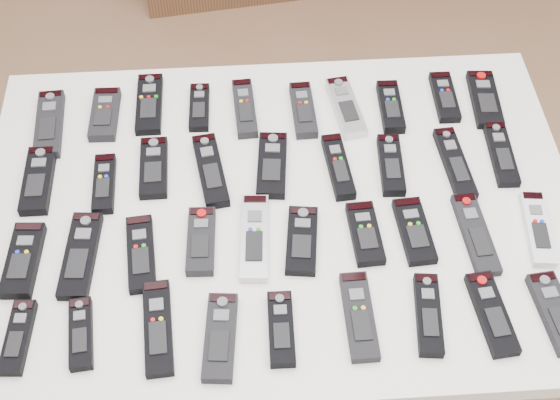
{
  "coord_description": "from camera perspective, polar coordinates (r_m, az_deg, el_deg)",
  "views": [
    {
      "loc": [
        -0.07,
        -1.12,
        2.06
      ],
      "look_at": [
        -0.01,
        -0.12,
        0.8
      ],
      "focal_mm": 50.0,
      "sensor_mm": 36.0,
      "label": 1
    }
  ],
  "objects": [
    {
      "name": "remote_28",
      "position": [
        1.66,
        18.33,
        -2.01
      ],
      "size": [
        0.06,
        0.18,
        0.02
      ],
      "primitive_type": "cube",
      "rotation": [
        0.0,
        0.0,
        -0.1
      ],
      "color": "silver",
      "rests_on": "table"
    },
    {
      "name": "remote_2",
      "position": [
        1.84,
        -9.54,
        6.94
      ],
      "size": [
        0.06,
        0.18,
        0.02
      ],
      "primitive_type": "cube",
      "rotation": [
        0.0,
        0.0,
        0.0
      ],
      "color": "black",
      "rests_on": "table"
    },
    {
      "name": "remote_12",
      "position": [
        1.7,
        -9.22,
        2.35
      ],
      "size": [
        0.06,
        0.16,
        0.02
      ],
      "primitive_type": "cube",
      "rotation": [
        0.0,
        0.0,
        0.02
      ],
      "color": "black",
      "rests_on": "table"
    },
    {
      "name": "remote_29",
      "position": [
        1.52,
        -18.61,
        -9.48
      ],
      "size": [
        0.05,
        0.15,
        0.02
      ],
      "primitive_type": "cube",
      "rotation": [
        0.0,
        0.0,
        -0.07
      ],
      "color": "black",
      "rests_on": "table"
    },
    {
      "name": "ground",
      "position": [
        2.35,
        0.04,
        -9.86
      ],
      "size": [
        4.0,
        4.0,
        0.0
      ],
      "primitive_type": "plane",
      "color": "#966F4C",
      "rests_on": "ground"
    },
    {
      "name": "remote_13",
      "position": [
        1.68,
        -5.1,
        2.16
      ],
      "size": [
        0.08,
        0.2,
        0.02
      ],
      "primitive_type": "cube",
      "rotation": [
        0.0,
        0.0,
        0.15
      ],
      "color": "black",
      "rests_on": "table"
    },
    {
      "name": "remote_35",
      "position": [
        1.5,
        10.8,
        -8.23
      ],
      "size": [
        0.06,
        0.17,
        0.02
      ],
      "primitive_type": "cube",
      "rotation": [
        0.0,
        0.0,
        -0.11
      ],
      "color": "black",
      "rests_on": "table"
    },
    {
      "name": "remote_18",
      "position": [
        1.78,
        15.88,
        3.26
      ],
      "size": [
        0.05,
        0.18,
        0.02
      ],
      "primitive_type": "cube",
      "rotation": [
        0.0,
        0.0,
        -0.04
      ],
      "color": "black",
      "rests_on": "table"
    },
    {
      "name": "remote_16",
      "position": [
        1.7,
        8.12,
        2.56
      ],
      "size": [
        0.06,
        0.16,
        0.02
      ],
      "primitive_type": "cube",
      "rotation": [
        0.0,
        0.0,
        -0.06
      ],
      "color": "black",
      "rests_on": "table"
    },
    {
      "name": "remote_10",
      "position": [
        1.73,
        -17.28,
        1.38
      ],
      "size": [
        0.06,
        0.18,
        0.02
      ],
      "primitive_type": "cube",
      "rotation": [
        0.0,
        0.0,
        -0.0
      ],
      "color": "black",
      "rests_on": "table"
    },
    {
      "name": "remote_8",
      "position": [
        1.87,
        11.95,
        7.38
      ],
      "size": [
        0.05,
        0.15,
        0.02
      ],
      "primitive_type": "cube",
      "rotation": [
        0.0,
        0.0,
        -0.01
      ],
      "color": "black",
      "rests_on": "table"
    },
    {
      "name": "remote_3",
      "position": [
        1.82,
        -5.92,
        6.76
      ],
      "size": [
        0.05,
        0.14,
        0.02
      ],
      "primitive_type": "cube",
      "rotation": [
        0.0,
        0.0,
        -0.02
      ],
      "color": "black",
      "rests_on": "table"
    },
    {
      "name": "remote_25",
      "position": [
        1.58,
        6.25,
        -2.46
      ],
      "size": [
        0.06,
        0.15,
        0.02
      ],
      "primitive_type": "cube",
      "rotation": [
        0.0,
        0.0,
        0.05
      ],
      "color": "black",
      "rests_on": "table"
    },
    {
      "name": "remote_15",
      "position": [
        1.69,
        4.28,
        2.45
      ],
      "size": [
        0.06,
        0.18,
        0.02
      ],
      "primitive_type": "cube",
      "rotation": [
        0.0,
        0.0,
        0.09
      ],
      "color": "black",
      "rests_on": "table"
    },
    {
      "name": "remote_11",
      "position": [
        1.69,
        -12.74,
        1.17
      ],
      "size": [
        0.05,
        0.15,
        0.02
      ],
      "primitive_type": "cube",
      "rotation": [
        0.0,
        0.0,
        0.02
      ],
      "color": "black",
      "rests_on": "table"
    },
    {
      "name": "remote_21",
      "position": [
        1.57,
        -10.14,
        -3.89
      ],
      "size": [
        0.07,
        0.18,
        0.02
      ],
      "primitive_type": "cube",
      "rotation": [
        0.0,
        0.0,
        0.09
      ],
      "color": "black",
      "rests_on": "table"
    },
    {
      "name": "remote_27",
      "position": [
        1.62,
        14.11,
        -2.42
      ],
      "size": [
        0.06,
        0.2,
        0.02
      ],
      "primitive_type": "cube",
      "rotation": [
        0.0,
        0.0,
        0.07
      ],
      "color": "black",
      "rests_on": "table"
    },
    {
      "name": "remote_7",
      "position": [
        1.82,
        8.09,
        6.77
      ],
      "size": [
        0.05,
        0.15,
        0.02
      ],
      "primitive_type": "cube",
      "rotation": [
        0.0,
        0.0,
        -0.02
      ],
      "color": "black",
      "rests_on": "table"
    },
    {
      "name": "remote_5",
      "position": [
        1.8,
        1.71,
        6.59
      ],
      "size": [
        0.05,
        0.16,
        0.02
      ],
      "primitive_type": "cube",
      "rotation": [
        0.0,
        0.0,
        0.03
      ],
      "color": "black",
      "rests_on": "table"
    },
    {
      "name": "remote_26",
      "position": [
        1.6,
        9.79,
        -2.25
      ],
      "size": [
        0.07,
        0.16,
        0.02
      ],
      "primitive_type": "cube",
      "rotation": [
        0.0,
        0.0,
        0.07
      ],
      "color": "black",
      "rests_on": "table"
    },
    {
      "name": "remote_36",
      "position": [
        1.52,
        15.23,
        -8.03
      ],
      "size": [
        0.07,
        0.18,
        0.02
      ],
      "primitive_type": "cube",
      "rotation": [
        0.0,
        0.0,
        0.1
      ],
      "color": "black",
      "rests_on": "table"
    },
    {
      "name": "remote_6",
      "position": [
        1.81,
        4.82,
        6.77
      ],
      "size": [
        0.08,
        0.19,
        0.02
      ],
      "primitive_type": "cube",
      "rotation": [
        0.0,
        0.0,
        0.14
      ],
      "color": "#B7B7BC",
      "rests_on": "table"
    },
    {
      "name": "table",
      "position": [
        1.67,
        0.0,
        -1.65
      ],
      "size": [
        1.25,
        0.88,
        0.78
      ],
      "color": "white",
      "rests_on": "ground"
    },
    {
      "name": "remote_22",
      "position": [
        1.57,
        -5.8,
        -3.01
      ],
      "size": [
        0.06,
        0.16,
        0.02
      ],
      "primitive_type": "cube",
      "rotation": [
        0.0,
        0.0,
        -0.04
      ],
      "color": "black",
      "rests_on": "table"
    },
    {
      "name": "remote_19",
      "position": [
        1.61,
        -18.27,
        -4.19
      ],
      "size": [
        0.07,
        0.17,
        0.02
      ],
      "primitive_type": "cube",
      "rotation": [
        0.0,
        0.0,
        -0.06
      ],
      "color": "black",
      "rests_on": "table"
    },
    {
      "name": "remote_17",
      "position": [
        1.73,
        12.67,
        2.62
      ],
      "size": [
        0.06,
        0.2,
        0.02
      ],
      "primitive_type": "cube",
      "rotation": [
        0.0,
        0.0,
        0.08
      ],
      "color": "black",
      "rests_on": "table"
    },
    {
      "name": "remote_9",
      "position": [
        1.89,
        14.75,
        7.14
      ],
      "size": [
        0.07,
        0.18,
        0.02
      ],
      "primitive_type": "cube",
      "rotation": [
        0.0,
        0.0,
        -0.06
      ],
      "color": "black",
      "rests_on": "table"
    },
    {
      "name": "remote_24",
      "position": [
        1.56,
        1.61,
        -2.98
      ],
      "size": [
        0.08,
        0.17,
        0.02
      ],
      "primitive_type": "cube",
      "rotation": [
        0.0,
        0.0,
        -0.12
      ],
      "color": "black",
      "rests_on": "table"
    },
    {
      "name": "remote_33",
      "position": [
        1.45,
        0.08,
        -9.4
      ],
      "size": [
        0.05,
        0.15,
        0.02
      ],
      "primitive_type": "cube",
      "rotation": [
        0.0,
        0.0,
        -0.02
      ],
      "color": "black",
      "rests_on": "table"
    },
    {
      "name": "remote_14",
      "position": [
        1.68,
        -0.59,
        2.57
      ],
      "size": [
        0.08,
        0.18,
        0.02
      ],
      "primitive_type": "cube",
      "rotation": [
        0.0,
        0.0,
        -0.1
      ],
      "color": "black",
      "rests_on": "table"
    },
    {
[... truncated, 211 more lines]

